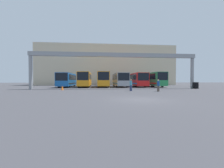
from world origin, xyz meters
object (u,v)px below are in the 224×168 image
bus_slot_1 (85,79)px  pedestrian_mid_left (158,85)px  bus_slot_2 (103,79)px  tire_stack (196,85)px  bus_slot_5 (152,79)px  traffic_cone (62,88)px  bus_slot_3 (120,79)px  pedestrian_near_center (131,85)px  bus_slot_0 (67,79)px  bus_slot_4 (136,79)px

bus_slot_1 → pedestrian_mid_left: bearing=-54.5°
bus_slot_2 → tire_stack: 19.37m
bus_slot_5 → tire_stack: bearing=-64.2°
bus_slot_1 → traffic_cone: bus_slot_1 is taller
bus_slot_3 → tire_stack: (12.80, -8.96, -1.22)m
bus_slot_5 → pedestrian_near_center: bus_slot_5 is taller
bus_slot_2 → bus_slot_5: bus_slot_2 is taller
pedestrian_near_center → bus_slot_5: bearing=71.5°
bus_slot_0 → pedestrian_near_center: bus_slot_0 is taller
bus_slot_2 → pedestrian_mid_left: bearing=-65.9°
pedestrian_near_center → traffic_cone: pedestrian_near_center is taller
bus_slot_0 → bus_slot_2: (8.17, -0.17, 0.14)m
bus_slot_3 → tire_stack: size_ratio=8.62×
bus_slot_0 → bus_slot_5: 20.43m
bus_slot_3 → pedestrian_near_center: 14.05m
bus_slot_0 → bus_slot_3: 12.27m
traffic_cone → tire_stack: bearing=5.2°
traffic_cone → tire_stack: tire_stack is taller
bus_slot_3 → traffic_cone: 15.52m
bus_slot_1 → bus_slot_3: (8.17, -0.26, -0.08)m
bus_slot_0 → bus_slot_4: 16.34m
bus_slot_3 → bus_slot_0: bearing=177.2°
bus_slot_5 → bus_slot_1: bearing=-178.7°
bus_slot_3 → bus_slot_2: bearing=173.9°
bus_slot_0 → bus_slot_5: bearing=0.0°
bus_slot_0 → pedestrian_mid_left: size_ratio=7.13×
bus_slot_5 → traffic_cone: 22.31m
bus_slot_2 → bus_slot_4: (8.17, 0.34, -0.10)m
pedestrian_near_center → traffic_cone: (-10.20, 2.92, -0.56)m
pedestrian_mid_left → tire_stack: size_ratio=1.35×
bus_slot_0 → traffic_cone: size_ratio=17.45×
tire_stack → traffic_cone: bearing=-174.8°
bus_slot_5 → pedestrian_mid_left: (-5.21, -15.94, -1.06)m
bus_slot_4 → tire_stack: size_ratio=9.92×
bus_slot_0 → bus_slot_1: size_ratio=1.06×
bus_slot_0 → bus_slot_3: bus_slot_3 is taller
bus_slot_0 → tire_stack: bearing=-20.9°
bus_slot_1 → bus_slot_4: 12.27m
bus_slot_0 → pedestrian_mid_left: 22.05m
bus_slot_0 → bus_slot_2: 8.17m
bus_slot_1 → bus_slot_4: (12.26, 0.52, -0.07)m
bus_slot_5 → pedestrian_mid_left: bearing=-108.1°
bus_slot_0 → bus_slot_4: (16.34, 0.17, 0.04)m
pedestrian_near_center → traffic_cone: size_ratio=2.55×
bus_slot_2 → tire_stack: bearing=-29.1°
bus_slot_0 → bus_slot_3: size_ratio=1.12×
bus_slot_0 → pedestrian_near_center: bearing=-51.3°
traffic_cone → bus_slot_4: bearing=38.7°
bus_slot_0 → bus_slot_5: (20.43, 0.01, 0.14)m
bus_slot_4 → pedestrian_mid_left: 16.17m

